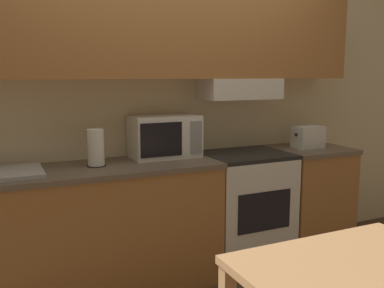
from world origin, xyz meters
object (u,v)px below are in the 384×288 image
microwave (165,136)px  paper_towel_roll (96,148)px  stove_range (244,207)px  toaster (308,137)px

microwave → paper_towel_roll: (-0.54, -0.11, -0.03)m
stove_range → microwave: microwave is taller
microwave → paper_towel_roll: 0.55m
stove_range → paper_towel_roll: bearing=179.4°
microwave → toaster: microwave is taller
stove_range → paper_towel_roll: size_ratio=3.54×
toaster → paper_towel_roll: size_ratio=1.01×
stove_range → microwave: (-0.64, 0.12, 0.60)m
stove_range → toaster: bearing=-0.3°
stove_range → paper_towel_roll: paper_towel_roll is taller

